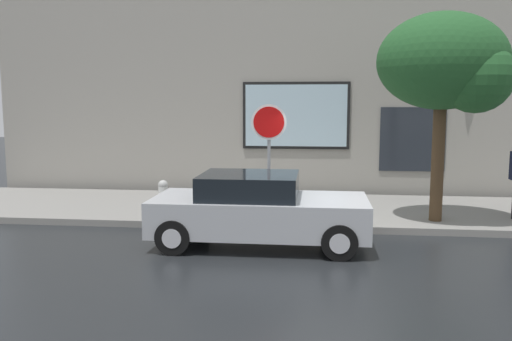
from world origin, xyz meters
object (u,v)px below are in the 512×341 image
(street_tree, at_px, (449,65))
(stop_sign, at_px, (269,139))
(fire_hydrant, at_px, (163,197))
(parked_car, at_px, (258,210))

(street_tree, xyz_separation_m, stop_sign, (-3.76, -0.41, -1.56))
(fire_hydrant, bearing_deg, street_tree, -1.57)
(street_tree, relative_size, stop_sign, 1.76)
(fire_hydrant, bearing_deg, parked_car, -39.03)
(stop_sign, bearing_deg, parked_car, -93.12)
(fire_hydrant, relative_size, stop_sign, 0.31)
(street_tree, bearing_deg, stop_sign, -173.83)
(parked_car, bearing_deg, fire_hydrant, 140.97)
(parked_car, height_order, fire_hydrant, parked_car)
(parked_car, bearing_deg, stop_sign, 86.88)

